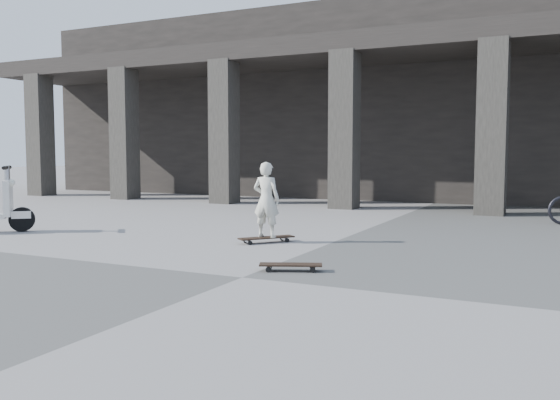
% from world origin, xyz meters
% --- Properties ---
extents(ground, '(90.00, 90.00, 0.00)m').
position_xyz_m(ground, '(0.00, 0.00, 0.00)').
color(ground, '#4C4C49').
rests_on(ground, ground).
extents(colonnade, '(28.00, 8.82, 6.00)m').
position_xyz_m(colonnade, '(-0.00, 13.77, 3.03)').
color(colonnade, black).
rests_on(colonnade, ground).
extents(longboard, '(0.74, 0.85, 0.09)m').
position_xyz_m(longboard, '(-0.95, 2.47, 0.07)').
color(longboard, black).
rests_on(longboard, ground).
extents(skateboard_spare, '(0.78, 0.47, 0.09)m').
position_xyz_m(skateboard_spare, '(0.35, 0.58, 0.07)').
color(skateboard_spare, black).
rests_on(skateboard_spare, ground).
extents(child, '(0.45, 0.31, 1.20)m').
position_xyz_m(child, '(-0.95, 2.47, 0.69)').
color(child, beige).
rests_on(child, longboard).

